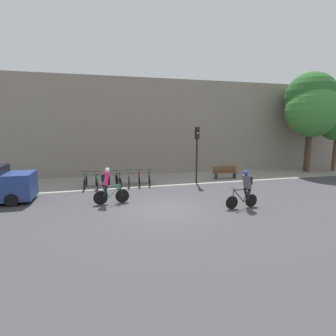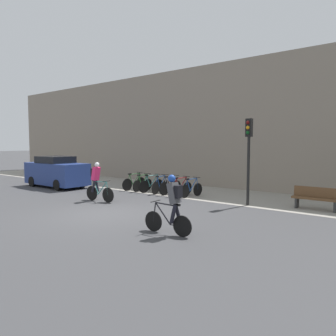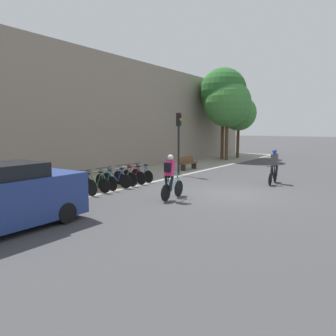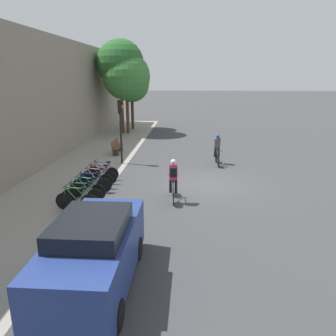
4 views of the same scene
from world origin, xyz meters
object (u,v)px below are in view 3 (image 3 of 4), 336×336
parked_bike_5 (134,176)px  bench (188,163)px  cyclist_pink (170,176)px  parked_bike_6 (142,174)px  parked_bike_4 (125,177)px  parked_car (5,198)px  traffic_light_pole (179,132)px  parked_bike_0 (84,185)px  parked_bike_2 (106,181)px  cyclist_grey (274,165)px  parked_bike_3 (116,179)px  parked_bike_1 (95,183)px

parked_bike_5 → bench: parked_bike_5 is taller
cyclist_pink → parked_bike_6: cyclist_pink is taller
parked_bike_4 → parked_car: parked_car is taller
cyclist_pink → traffic_light_pole: size_ratio=0.49×
cyclist_pink → traffic_light_pole: (5.83, 3.30, 1.59)m
parked_bike_0 → parked_bike_4: 2.61m
parked_bike_0 → traffic_light_pole: bearing=-2.4°
cyclist_pink → parked_bike_2: bearing=88.1°
cyclist_grey → parked_bike_5: cyclist_grey is taller
parked_bike_6 → parked_bike_3: bearing=-180.0°
parked_bike_3 → parked_bike_6: size_ratio=1.08×
parked_bike_5 → parked_bike_6: 0.65m
parked_bike_1 → parked_bike_4: size_ratio=1.01×
cyclist_grey → parked_bike_1: cyclist_grey is taller
parked_bike_0 → parked_bike_3: size_ratio=0.99×
parked_bike_1 → parked_bike_3: bearing=0.0°
parked_bike_0 → traffic_light_pole: size_ratio=0.46×
parked_bike_4 → traffic_light_pole: size_ratio=0.45×
parked_bike_1 → parked_bike_5: parked_bike_5 is taller
cyclist_grey → parked_bike_1: 8.83m
parked_bike_2 → parked_bike_5: parked_bike_2 is taller
parked_bike_3 → parked_bike_5: 1.30m
parked_bike_1 → parked_bike_6: bearing=0.0°
parked_car → cyclist_pink: bearing=-15.6°
parked_bike_3 → parked_car: parked_car is taller
parked_bike_4 → traffic_light_pole: 4.90m
parked_bike_5 → traffic_light_pole: (3.75, -0.30, 2.14)m
parked_bike_4 → parked_bike_5: 0.65m
parked_bike_1 → traffic_light_pole: 6.72m
cyclist_pink → parked_bike_0: size_ratio=1.05×
traffic_light_pole → bench: traffic_light_pole is taller
parked_bike_4 → traffic_light_pole: bearing=-3.9°
traffic_light_pole → parked_bike_1: bearing=177.3°
parked_bike_2 → parked_car: 6.19m
traffic_light_pole → parked_bike_3: bearing=176.6°
traffic_light_pole → parked_bike_6: bearing=174.5°
parked_bike_2 → parked_bike_4: parked_bike_4 is taller
cyclist_grey → bench: (2.27, 6.38, -0.47)m
parked_bike_2 → parked_car: bearing=-161.0°
parked_bike_4 → parked_bike_5: size_ratio=0.98×
cyclist_pink → parked_bike_0: 3.83m
cyclist_pink → parked_bike_3: cyclist_pink is taller
parked_bike_1 → parked_bike_2: (0.65, 0.00, 0.01)m
cyclist_grey → parked_bike_6: size_ratio=1.10×
parked_bike_6 → parked_car: parked_car is taller
parked_bike_4 → parked_bike_6: (1.30, -0.00, -0.02)m
parked_bike_6 → bench: (5.61, 0.55, 0.08)m
traffic_light_pole → parked_car: (-11.54, -1.71, -1.64)m
parked_car → parked_bike_1: bearing=21.2°
parked_bike_0 → parked_car: parked_car is taller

